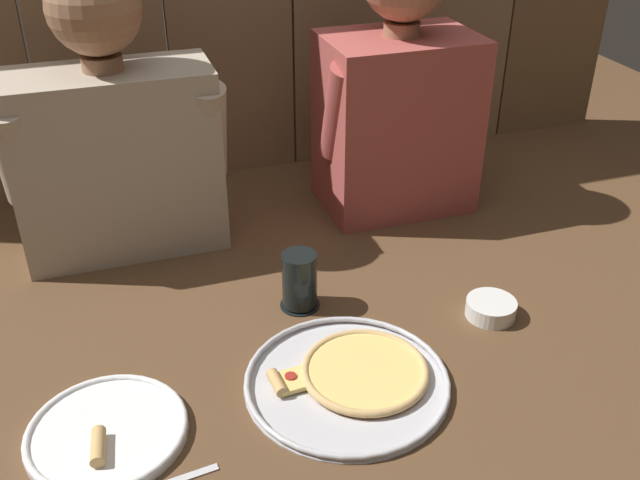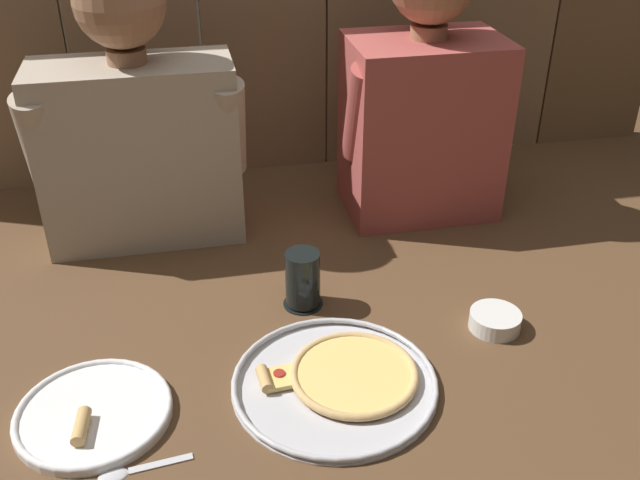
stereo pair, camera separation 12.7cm
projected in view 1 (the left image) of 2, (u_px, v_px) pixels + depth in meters
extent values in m
plane|color=brown|center=(340.00, 353.00, 1.29)|extent=(3.20, 3.20, 0.00)
cylinder|color=silver|center=(347.00, 383.00, 1.21)|extent=(0.35, 0.35, 0.01)
torus|color=silver|center=(347.00, 380.00, 1.21)|extent=(0.35, 0.35, 0.01)
cylinder|color=#B23823|center=(365.00, 373.00, 1.23)|extent=(0.21, 0.21, 0.00)
cylinder|color=#F4D170|center=(365.00, 370.00, 1.23)|extent=(0.20, 0.20, 0.01)
torus|color=tan|center=(365.00, 370.00, 1.23)|extent=(0.22, 0.22, 0.01)
cube|color=#F4D170|center=(303.00, 378.00, 1.21)|extent=(0.10, 0.06, 0.01)
cylinder|color=tan|center=(277.00, 383.00, 1.20)|extent=(0.02, 0.06, 0.02)
cylinder|color=#A3281E|center=(291.00, 376.00, 1.21)|extent=(0.02, 0.02, 0.00)
cylinder|color=white|center=(107.00, 433.00, 1.11)|extent=(0.25, 0.25, 0.01)
torus|color=white|center=(107.00, 430.00, 1.11)|extent=(0.25, 0.25, 0.01)
cylinder|color=tan|center=(98.00, 446.00, 1.07)|extent=(0.03, 0.07, 0.02)
cylinder|color=black|center=(300.00, 304.00, 1.41)|extent=(0.08, 0.08, 0.01)
cylinder|color=black|center=(299.00, 279.00, 1.38)|extent=(0.07, 0.07, 0.11)
cylinder|color=white|center=(491.00, 308.00, 1.37)|extent=(0.10, 0.10, 0.03)
cylinder|color=#B23823|center=(491.00, 305.00, 1.37)|extent=(0.08, 0.08, 0.02)
cube|color=silver|center=(187.00, 477.00, 1.04)|extent=(0.10, 0.02, 0.01)
cube|color=#B2A38E|center=(118.00, 162.00, 1.51)|extent=(0.42, 0.19, 0.40)
cylinder|color=#9E7051|center=(102.00, 63.00, 1.40)|extent=(0.08, 0.08, 0.03)
sphere|color=#9E7051|center=(94.00, 8.00, 1.35)|extent=(0.18, 0.18, 0.18)
cylinder|color=#B2A38E|center=(16.00, 156.00, 1.40)|extent=(0.08, 0.14, 0.23)
cylinder|color=#B2A38E|center=(208.00, 132.00, 1.50)|extent=(0.08, 0.13, 0.23)
cube|color=#AD4C47|center=(396.00, 123.00, 1.68)|extent=(0.34, 0.24, 0.41)
cylinder|color=#9E7051|center=(402.00, 28.00, 1.57)|extent=(0.08, 0.08, 0.03)
cylinder|color=#AD4C47|center=(342.00, 112.00, 1.58)|extent=(0.08, 0.14, 0.24)
cylinder|color=#AD4C47|center=(465.00, 97.00, 1.66)|extent=(0.08, 0.14, 0.24)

